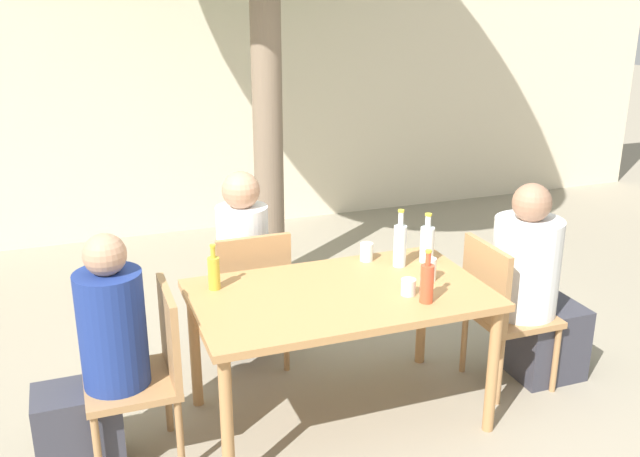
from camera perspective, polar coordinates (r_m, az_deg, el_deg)
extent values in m
plane|color=gray|center=(4.08, 1.50, -14.77)|extent=(30.00, 30.00, 0.00)
cube|color=beige|center=(6.81, -9.44, 11.39)|extent=(10.00, 0.08, 2.80)
cylinder|color=#7A6651|center=(5.38, -4.22, 8.97)|extent=(0.23, 0.23, 2.68)
cube|color=#B27F4C|center=(3.73, 1.59, -5.34)|extent=(1.53, 0.90, 0.04)
cylinder|color=#B27F4C|center=(3.40, -7.45, -15.36)|extent=(0.06, 0.06, 0.71)
cylinder|color=#B27F4C|center=(3.89, 13.64, -11.01)|extent=(0.06, 0.06, 0.71)
cylinder|color=#B27F4C|center=(4.06, -9.98, -9.39)|extent=(0.06, 0.06, 0.71)
cylinder|color=#B27F4C|center=(4.48, 8.16, -6.47)|extent=(0.06, 0.06, 0.71)
cube|color=#A87A4C|center=(3.65, -14.87, -11.90)|extent=(0.44, 0.44, 0.04)
cube|color=#A87A4C|center=(3.55, -11.97, -8.10)|extent=(0.04, 0.44, 0.45)
cylinder|color=#A87A4C|center=(3.93, -17.71, -13.70)|extent=(0.04, 0.04, 0.42)
cylinder|color=#A87A4C|center=(3.61, -17.35, -16.84)|extent=(0.04, 0.04, 0.42)
cylinder|color=#A87A4C|center=(3.94, -12.08, -13.00)|extent=(0.04, 0.04, 0.42)
cylinder|color=#A87A4C|center=(3.63, -11.13, -16.05)|extent=(0.04, 0.04, 0.42)
cube|color=#A87A4C|center=(4.34, 15.11, -6.75)|extent=(0.44, 0.44, 0.04)
cube|color=#A87A4C|center=(4.14, 13.11, -4.20)|extent=(0.04, 0.44, 0.45)
cylinder|color=#A87A4C|center=(4.41, 18.33, -9.92)|extent=(0.04, 0.04, 0.42)
cylinder|color=#A87A4C|center=(4.68, 15.48, -7.92)|extent=(0.04, 0.04, 0.42)
cylinder|color=#A87A4C|center=(4.21, 14.16, -11.00)|extent=(0.04, 0.04, 0.42)
cylinder|color=#A87A4C|center=(4.48, 11.45, -8.81)|extent=(0.04, 0.04, 0.42)
cube|color=#A87A4C|center=(4.44, -5.85, -5.57)|extent=(0.44, 0.44, 0.04)
cube|color=#A87A4C|center=(4.16, -5.27, -3.61)|extent=(0.44, 0.04, 0.45)
cylinder|color=#A87A4C|center=(4.74, -4.10, -6.84)|extent=(0.04, 0.04, 0.42)
cylinder|color=#A87A4C|center=(4.66, -8.63, -7.48)|extent=(0.04, 0.04, 0.42)
cylinder|color=#A87A4C|center=(4.42, -2.71, -8.87)|extent=(0.04, 0.04, 0.42)
cylinder|color=#A87A4C|center=(4.33, -7.57, -9.61)|extent=(0.04, 0.04, 0.42)
cube|color=#383842|center=(3.76, -18.67, -15.09)|extent=(0.40, 0.28, 0.45)
cylinder|color=navy|center=(3.51, -16.27, -7.75)|extent=(0.31, 0.31, 0.57)
sphere|color=tan|center=(3.36, -16.85, -2.02)|extent=(0.20, 0.20, 0.20)
cube|color=#383842|center=(4.58, 17.59, -8.51)|extent=(0.40, 0.35, 0.45)
cylinder|color=white|center=(4.26, 16.12, -2.94)|extent=(0.39, 0.39, 0.57)
sphere|color=#936B51|center=(4.13, 16.60, 1.99)|extent=(0.22, 0.22, 0.22)
cube|color=#383842|center=(4.75, -6.56, -6.62)|extent=(0.28, 0.40, 0.45)
cylinder|color=white|center=(4.38, -6.18, -1.73)|extent=(0.32, 0.32, 0.56)
sphere|color=tan|center=(4.26, -6.35, 3.06)|extent=(0.23, 0.23, 0.23)
cylinder|color=silver|center=(4.03, 6.41, -1.41)|extent=(0.07, 0.07, 0.24)
cylinder|color=silver|center=(3.98, 6.49, 0.76)|extent=(0.03, 0.03, 0.08)
cylinder|color=gold|center=(3.96, 6.52, 1.41)|extent=(0.03, 0.03, 0.01)
cylinder|color=silver|center=(4.12, 8.55, -1.28)|extent=(0.08, 0.08, 0.21)
cylinder|color=silver|center=(4.08, 8.64, 0.55)|extent=(0.03, 0.03, 0.07)
cylinder|color=gold|center=(4.06, 8.67, 1.11)|extent=(0.04, 0.04, 0.01)
cylinder|color=gold|center=(3.76, -8.48, -3.57)|extent=(0.06, 0.06, 0.17)
cylinder|color=gold|center=(3.71, -8.57, -1.89)|extent=(0.03, 0.03, 0.06)
cylinder|color=gold|center=(3.70, -8.60, -1.36)|extent=(0.03, 0.03, 0.01)
cylinder|color=#DB4C2D|center=(3.60, 8.55, -4.40)|extent=(0.07, 0.07, 0.20)
cylinder|color=#DB4C2D|center=(3.55, 8.65, -2.42)|extent=(0.03, 0.03, 0.07)
cylinder|color=gold|center=(3.53, 8.68, -1.81)|extent=(0.03, 0.03, 0.01)
cylinder|color=silver|center=(3.88, 8.78, -3.25)|extent=(0.07, 0.07, 0.13)
cylinder|color=silver|center=(3.69, 7.08, -4.66)|extent=(0.08, 0.08, 0.09)
cylinder|color=silver|center=(4.11, 3.74, -1.88)|extent=(0.08, 0.08, 0.10)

